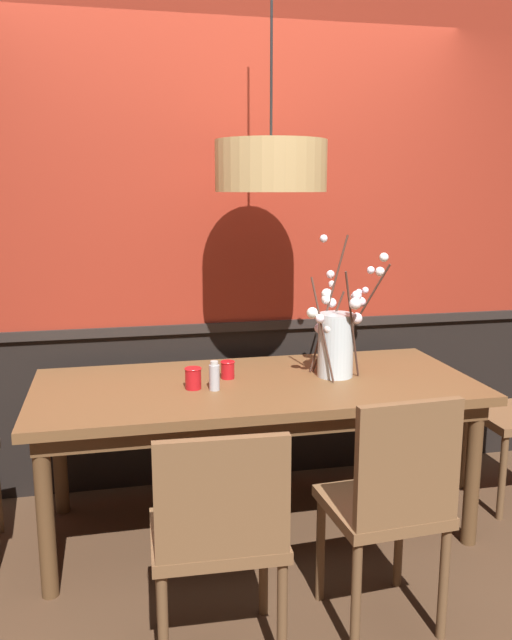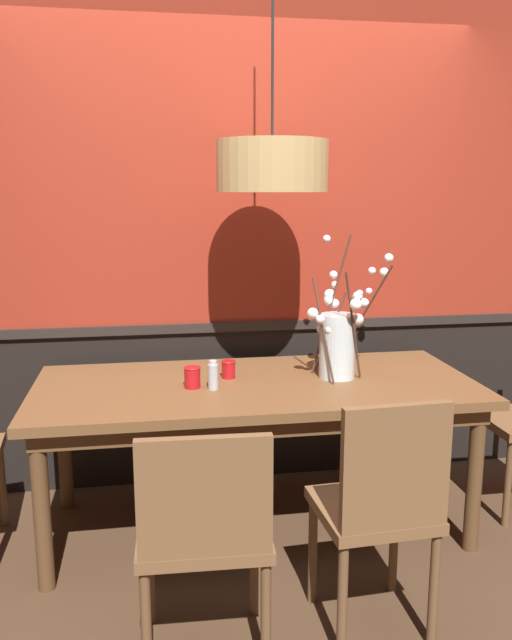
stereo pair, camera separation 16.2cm
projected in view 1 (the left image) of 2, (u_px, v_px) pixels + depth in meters
The scene contains 12 objects.
ground_plane at pixel (256, 526), 3.22m from camera, with size 24.00×24.00×0.00m, color #4C3321.
back_wall at pixel (231, 229), 3.55m from camera, with size 5.36×0.14×2.88m.
dining_table at pixel (256, 398), 3.09m from camera, with size 2.07×0.91×0.74m.
chair_near_side_left at pixel (219, 530), 2.20m from camera, with size 0.47×0.41×0.88m.
chair_far_side_left at pixel (176, 377), 3.92m from camera, with size 0.44×0.46×0.97m.
chair_far_side_right at pixel (275, 376), 4.01m from camera, with size 0.45×0.43×0.89m.
chair_near_side_right at pixel (391, 500), 2.37m from camera, with size 0.43×0.42×0.94m.
vase_with_blossoms at pixel (336, 340), 3.15m from camera, with size 0.50×0.36×0.68m.
candle_holder_nearer_center at pixel (193, 378), 2.96m from camera, with size 0.08×0.08×0.10m.
candle_holder_nearer_edge at pixel (228, 370), 3.13m from camera, with size 0.07×0.07×0.09m.
condiment_bottle at pixel (214, 376), 2.94m from camera, with size 0.05×0.05×0.14m.
pendant_lamp at pixel (271, 166), 2.97m from camera, with size 0.51×0.51×1.25m.
Camera 1 is at (-0.64, -2.89, 1.64)m, focal length 36.56 mm.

